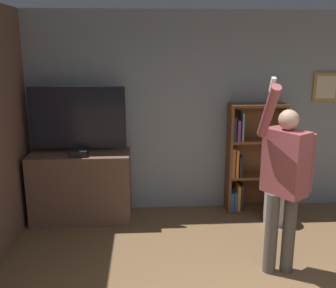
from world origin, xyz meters
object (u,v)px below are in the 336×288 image
at_px(television, 78,119).
at_px(waste_bin, 276,207).
at_px(bookshelf, 249,161).
at_px(game_console, 80,153).
at_px(person, 284,178).

relative_size(television, waste_bin, 2.78).
relative_size(bookshelf, waste_bin, 3.46).
height_order(television, bookshelf, television).
bearing_deg(game_console, television, 99.04).
height_order(television, game_console, television).
bearing_deg(bookshelf, game_console, -173.13).
height_order(bookshelf, person, person).
relative_size(game_console, waste_bin, 0.50).
relative_size(television, bookshelf, 0.80).
bearing_deg(bookshelf, television, -176.79).
xyz_separation_m(television, bookshelf, (2.27, 0.13, -0.63)).
height_order(game_console, person, person).
height_order(person, waste_bin, person).
xyz_separation_m(television, waste_bin, (2.53, -0.31, -1.13)).
height_order(game_console, bookshelf, bookshelf).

